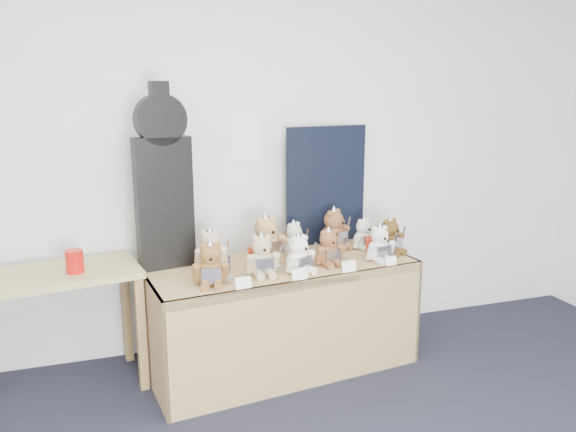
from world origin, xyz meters
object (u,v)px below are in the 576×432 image
object	(u,v)px
teddy_front_right	(329,249)
teddy_back_centre_right	(294,240)
display_table	(286,289)
teddy_back_left	(210,251)
teddy_front_far_right	(380,245)
teddy_back_end	(364,235)
teddy_front_centre	(299,256)
teddy_back_centre_left	(266,240)
teddy_front_end	(390,238)
red_cup	(75,261)
teddy_front_left	(262,257)
teddy_back_right	(334,231)
guitar_case	(163,179)
teddy_front_far_left	(211,266)
side_table	(60,292)

from	to	relation	value
teddy_front_right	teddy_back_centre_right	bearing A→B (deg)	109.73
display_table	teddy_back_left	size ratio (longest dim) A/B	6.32
teddy_back_left	teddy_back_centre_right	distance (m)	0.59
teddy_front_far_right	teddy_back_end	distance (m)	0.28
display_table	teddy_front_far_right	world-z (taller)	teddy_front_far_right
teddy_front_centre	teddy_back_left	size ratio (longest dim) A/B	0.96
teddy_back_centre_right	teddy_back_centre_left	bearing A→B (deg)	170.31
teddy_front_far_right	teddy_front_end	bearing A→B (deg)	36.60
teddy_front_centre	red_cup	bearing A→B (deg)	143.72
red_cup	teddy_front_left	world-z (taller)	teddy_front_left
teddy_front_left	teddy_back_centre_left	xyz separation A→B (m)	(0.10, 0.26, 0.02)
teddy_back_left	teddy_back_end	xyz separation A→B (m)	(1.09, 0.09, -0.01)
teddy_front_end	teddy_back_right	size ratio (longest dim) A/B	0.86
teddy_front_end	red_cup	bearing A→B (deg)	155.68
red_cup	guitar_case	bearing A→B (deg)	9.91
red_cup	teddy_front_far_left	size ratio (longest dim) A/B	0.47
guitar_case	teddy_back_right	world-z (taller)	guitar_case
teddy_front_far_right	side_table	bearing A→B (deg)	168.15
teddy_back_centre_left	teddy_front_right	bearing A→B (deg)	-50.03
teddy_back_centre_right	teddy_back_right	distance (m)	0.32
teddy_back_left	teddy_back_end	world-z (taller)	teddy_back_left
teddy_front_end	guitar_case	bearing A→B (deg)	151.25
red_cup	teddy_front_far_right	xyz separation A→B (m)	(1.85, -0.20, -0.01)
teddy_front_end	teddy_front_far_left	bearing A→B (deg)	168.73
teddy_front_far_left	teddy_back_end	world-z (taller)	teddy_front_far_left
teddy_back_right	teddy_front_centre	bearing A→B (deg)	-166.73
teddy_front_left	teddy_front_right	bearing A→B (deg)	6.67
teddy_front_right	teddy_back_centre_right	world-z (taller)	teddy_front_right
teddy_front_centre	teddy_front_end	size ratio (longest dim) A/B	0.97
guitar_case	red_cup	bearing A→B (deg)	178.75
teddy_back_left	teddy_back_centre_right	xyz separation A→B (m)	(0.58, 0.10, -0.01)
teddy_front_left	teddy_front_right	xyz separation A→B (m)	(0.45, 0.06, -0.01)
teddy_front_left	teddy_front_right	size ratio (longest dim) A/B	1.09
guitar_case	teddy_back_centre_left	distance (m)	0.75
display_table	side_table	size ratio (longest dim) A/B	1.81
teddy_back_end	teddy_back_centre_right	bearing A→B (deg)	162.36
display_table	teddy_back_end	distance (m)	0.72
teddy_front_far_left	teddy_front_far_right	size ratio (longest dim) A/B	1.06
teddy_front_far_right	teddy_back_centre_left	size ratio (longest dim) A/B	0.78
teddy_front_far_left	teddy_back_centre_left	size ratio (longest dim) A/B	0.83
guitar_case	teddy_front_far_right	world-z (taller)	guitar_case
teddy_front_left	teddy_back_left	bearing A→B (deg)	139.04
teddy_back_left	teddy_back_centre_left	size ratio (longest dim) A/B	0.82
red_cup	teddy_back_end	bearing A→B (deg)	2.49
teddy_front_left	teddy_front_end	size ratio (longest dim) A/B	1.04
guitar_case	teddy_front_right	bearing A→B (deg)	-26.93
teddy_back_centre_left	teddy_front_left	bearing A→B (deg)	-131.14
display_table	teddy_front_centre	bearing A→B (deg)	-79.86
guitar_case	teddy_front_right	xyz separation A→B (m)	(0.97, -0.27, -0.45)
side_table	red_cup	world-z (taller)	red_cup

